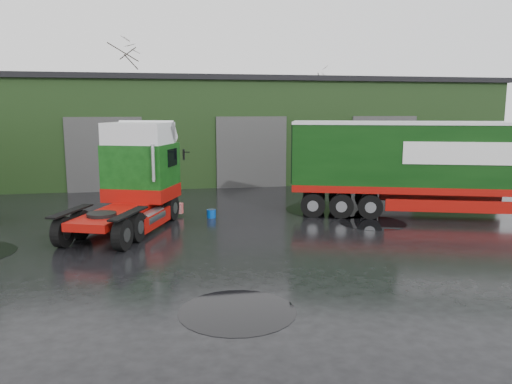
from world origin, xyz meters
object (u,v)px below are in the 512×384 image
warehouse (235,128)px  wash_bucket (211,214)px  lorry_right (433,169)px  hero_tractor (121,178)px  tree_back_b (306,116)px  tree_back_a (123,105)px

warehouse → wash_bucket: size_ratio=88.48×
lorry_right → wash_bucket: (-9.11, 1.30, -1.80)m
hero_tractor → tree_back_b: 29.39m
warehouse → tree_back_b: tree_back_b is taller
warehouse → tree_back_a: size_ratio=3.41×
warehouse → tree_back_b: size_ratio=4.32×
hero_tractor → tree_back_b: size_ratio=0.85×
warehouse → tree_back_b: 12.82m
lorry_right → warehouse: bearing=-139.4°
hero_tractor → wash_bucket: hero_tractor is taller
warehouse → wash_bucket: warehouse is taller
lorry_right → tree_back_b: bearing=-165.7°
lorry_right → wash_bucket: lorry_right is taller
hero_tractor → tree_back_a: 25.69m
wash_bucket → tree_back_a: size_ratio=0.04×
hero_tractor → wash_bucket: size_ratio=17.38×
tree_back_b → tree_back_a: bearing=180.0°
hero_tractor → wash_bucket: 4.24m
tree_back_a → warehouse: bearing=-51.3°
warehouse → lorry_right: 16.20m
hero_tractor → lorry_right: bearing=24.0°
tree_back_a → tree_back_b: size_ratio=1.27×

